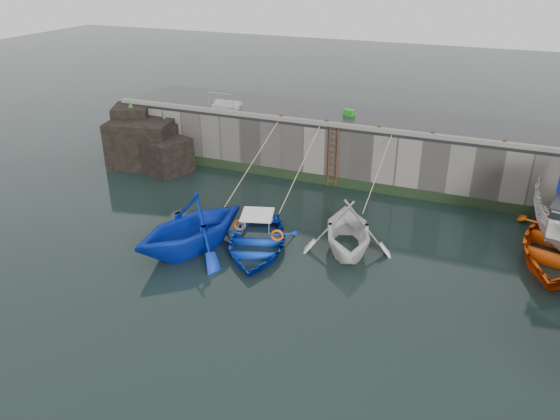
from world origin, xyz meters
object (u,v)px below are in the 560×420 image
at_px(boat_near_blue, 256,248).
at_px(bollard_e, 505,143).
at_px(bollard_c, 379,128).
at_px(boat_near_blacktrim, 347,249).
at_px(fish_crate, 349,112).
at_px(boat_near_white, 192,249).
at_px(ladder, 333,157).
at_px(bollard_a, 281,117).
at_px(bollard_d, 433,134).
at_px(bollard_b, 327,122).

height_order(boat_near_blue, bollard_e, bollard_e).
height_order(boat_near_blue, bollard_c, bollard_c).
distance_m(boat_near_blacktrim, fish_crate, 9.61).
xyz_separation_m(boat_near_blacktrim, fish_crate, (-2.53, 8.65, 3.33)).
distance_m(boat_near_white, bollard_e, 14.81).
distance_m(ladder, bollard_c, 2.81).
relative_size(bollard_a, bollard_d, 1.00).
height_order(boat_near_white, bollard_d, bollard_d).
bearing_deg(fish_crate, bollard_a, -127.06).
xyz_separation_m(boat_near_white, boat_near_blacktrim, (5.93, 2.44, 0.00)).
xyz_separation_m(boat_near_white, boat_near_blue, (2.43, 1.05, 0.00)).
bearing_deg(boat_near_blacktrim, bollard_a, 111.68).
distance_m(boat_near_white, bollard_c, 11.03).
bearing_deg(boat_near_blacktrim, bollard_e, 31.32).
height_order(ladder, bollard_b, bollard_b).
relative_size(bollard_b, bollard_d, 1.00).
relative_size(boat_near_white, boat_near_blue, 1.05).
relative_size(bollard_c, bollard_e, 1.00).
xyz_separation_m(boat_near_blue, bollard_a, (-2.10, 7.90, 3.30)).
height_order(fish_crate, bollard_b, fish_crate).
bearing_deg(bollard_d, bollard_b, 180.00).
xyz_separation_m(boat_near_white, bollard_c, (5.53, 8.95, 3.30)).
relative_size(bollard_a, bollard_e, 1.00).
xyz_separation_m(boat_near_white, bollard_d, (8.13, 8.95, 3.30)).
height_order(ladder, bollard_e, bollard_e).
relative_size(fish_crate, bollard_d, 2.02).
bearing_deg(bollard_c, boat_near_blue, -111.40).
distance_m(boat_near_blacktrim, bollard_a, 9.20).
relative_size(boat_near_blue, bollard_c, 17.95).
bearing_deg(fish_crate, boat_near_white, -88.96).
distance_m(boat_near_blue, bollard_d, 10.28).
bearing_deg(bollard_d, ladder, -176.00).
distance_m(boat_near_blue, bollard_a, 8.82).
bearing_deg(bollard_c, bollard_e, 0.00).
bearing_deg(boat_near_white, bollard_c, 80.47).
bearing_deg(boat_near_blue, fish_crate, 67.72).
relative_size(boat_near_white, fish_crate, 9.29).
height_order(boat_near_blacktrim, fish_crate, fish_crate).
xyz_separation_m(ladder, fish_crate, (0.07, 2.47, 1.73)).
relative_size(fish_crate, bollard_b, 2.02).
relative_size(bollard_b, bollard_e, 1.00).
distance_m(boat_near_blue, bollard_c, 9.10).
bearing_deg(fish_crate, bollard_c, -27.03).
distance_m(boat_near_blue, fish_crate, 10.62).
height_order(ladder, boat_near_blacktrim, ladder).
distance_m(bollard_a, bollard_c, 5.20).
bearing_deg(bollard_b, bollard_c, 0.00).
bearing_deg(boat_near_blue, bollard_e, 24.82).
bearing_deg(bollard_b, bollard_d, 0.00).
xyz_separation_m(ladder, bollard_c, (2.20, 0.34, 1.71)).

